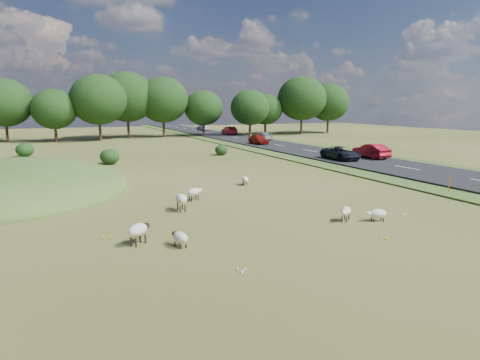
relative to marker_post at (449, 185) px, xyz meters
name	(u,v)px	position (x,y,z in m)	size (l,w,h in m)	color
ground	(156,166)	(-14.80, 21.04, -0.60)	(160.00, 160.00, 0.00)	#3D4F18
mound	(9,190)	(-26.80, 13.04, -0.60)	(16.00, 20.00, 4.00)	#33561E
road	(286,147)	(5.20, 31.04, -0.47)	(8.00, 150.00, 0.25)	black
treeline	(103,101)	(-15.86, 56.47, 5.97)	(96.28, 14.66, 11.70)	black
shrubs	(96,152)	(-19.75, 28.74, 0.15)	(22.84, 12.19, 1.59)	black
marker_post	(449,185)	(0.00, 0.00, 0.00)	(0.06, 0.06, 1.20)	#D8590C
sheep_0	(180,237)	(-19.13, -3.46, -0.20)	(0.67, 1.15, 0.64)	#BDB49D
sheep_1	(377,214)	(-8.98, -3.53, -0.20)	(1.14, 0.66, 0.63)	#BDB49D
sheep_2	(181,199)	(-17.46, 2.42, 0.07)	(0.63, 1.33, 0.96)	#BDB49D
sheep_3	(346,211)	(-10.44, -2.90, -0.08)	(1.00, 0.89, 0.74)	#BDB49D
sheep_4	(245,180)	(-11.03, 8.21, -0.21)	(0.71, 1.12, 0.62)	#BDB49D
sheep_5	(194,192)	(-16.02, 4.65, -0.05)	(1.13, 0.79, 0.79)	#BDB49D
sheep_6	(138,230)	(-20.64, -2.49, 0.03)	(1.20, 1.11, 0.91)	#BDB49D
car_0	(262,136)	(7.10, 42.31, 0.30)	(1.82, 4.49, 1.30)	#929598
car_1	(258,139)	(3.30, 35.86, 0.37)	(1.69, 4.21, 1.43)	maroon
car_2	(371,151)	(7.10, 16.11, 0.40)	(1.59, 4.56, 1.50)	maroon
car_4	(341,153)	(3.30, 16.25, 0.32)	(2.21, 4.79, 1.33)	black
car_5	(203,127)	(7.10, 72.59, 0.37)	(2.03, 4.99, 1.45)	silver
car_6	(229,131)	(7.10, 56.76, 0.41)	(1.60, 4.60, 1.52)	maroon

